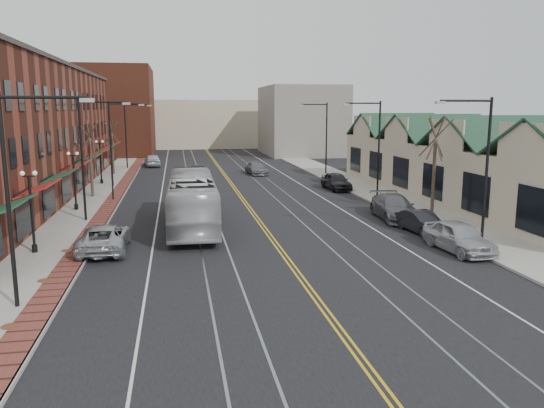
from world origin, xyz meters
name	(u,v)px	position (x,y,z in m)	size (l,w,h in m)	color
ground	(311,291)	(0.00, 0.00, 0.00)	(160.00, 160.00, 0.00)	black
sidewalk_left	(88,210)	(-12.00, 20.00, 0.07)	(4.00, 120.00, 0.15)	gray
sidewalk_right	(392,200)	(12.00, 20.00, 0.07)	(4.00, 120.00, 0.15)	gray
building_left	(9,133)	(-19.00, 27.00, 5.50)	(10.00, 50.00, 11.00)	brown
building_right	(461,172)	(18.00, 20.00, 2.30)	(8.00, 36.00, 4.60)	#B8A78D
backdrop_left	(109,111)	(-16.00, 70.00, 7.00)	(14.00, 18.00, 14.00)	brown
backdrop_mid	(203,124)	(0.00, 85.00, 4.50)	(22.00, 14.00, 9.00)	#B8A78D
backdrop_right	(302,121)	(15.00, 65.00, 5.50)	(12.00, 16.00, 11.00)	slate
streetlight_l_0	(19,179)	(-11.05, 0.00, 5.03)	(3.33, 0.25, 8.00)	black
streetlight_l_1	(89,147)	(-11.05, 16.00, 5.03)	(3.33, 0.25, 8.00)	black
streetlight_l_2	(115,135)	(-11.05, 32.00, 5.03)	(3.33, 0.25, 8.00)	black
streetlight_l_3	(129,129)	(-11.05, 48.00, 5.03)	(3.33, 0.25, 8.00)	black
streetlight_r_0	(480,155)	(11.05, 6.00, 5.03)	(3.33, 0.25, 8.00)	black
streetlight_r_1	(374,139)	(11.05, 22.00, 5.03)	(3.33, 0.25, 8.00)	black
streetlight_r_2	(323,131)	(11.05, 38.00, 5.03)	(3.33, 0.25, 8.00)	black
lamppost_l_1	(32,214)	(-12.80, 8.00, 2.20)	(0.84, 0.28, 4.27)	black
lamppost_l_2	(75,182)	(-12.80, 20.00, 2.20)	(0.84, 0.28, 4.27)	black
lamppost_l_3	(101,163)	(-12.80, 34.00, 2.20)	(0.84, 0.28, 4.27)	black
tree_left_near	(90,157)	(-12.50, 26.00, 3.51)	(1.78, 1.37, 6.48)	#382B21
tree_left_far	(112,146)	(-12.50, 42.00, 3.28)	(1.66, 1.28, 6.02)	#382B21
tree_right_mid	(434,163)	(12.50, 14.00, 3.75)	(1.90, 1.46, 6.93)	#382B21
manhole_near	(10,326)	(-11.20, -2.00, 0.16)	(0.60, 0.60, 0.02)	#592D19
manhole_mid	(45,280)	(-11.20, 3.00, 0.16)	(0.60, 0.60, 0.02)	#592D19
manhole_far	(67,251)	(-11.20, 8.00, 0.16)	(0.60, 0.60, 0.02)	#592D19
traffic_signal	(112,173)	(-10.60, 24.00, 2.35)	(0.18, 0.15, 3.80)	black
transit_bus	(192,201)	(-4.49, 13.10, 1.73)	(2.90, 12.41, 3.46)	#B8B8BA
parked_suv	(104,238)	(-9.30, 8.10, 0.74)	(2.45, 5.32, 1.48)	#ADB1B4
parked_car_a	(459,237)	(9.30, 4.67, 0.82)	(1.94, 4.81, 1.64)	#ADAFB5
parked_car_b	(422,222)	(9.30, 9.01, 0.68)	(1.43, 4.11, 1.35)	black
parked_car_c	(394,207)	(9.30, 13.20, 0.83)	(2.32, 5.72, 1.66)	#58595F
parked_car_d	(336,181)	(9.30, 26.77, 0.81)	(1.91, 4.74, 1.61)	black
distant_car_left	(198,171)	(-3.04, 38.86, 0.65)	(1.37, 3.93, 1.30)	black
distant_car_right	(256,168)	(3.65, 39.59, 0.69)	(1.92, 4.73, 1.37)	slate
distant_car_far	(152,160)	(-8.50, 50.32, 0.82)	(1.94, 4.83, 1.64)	#B8BAC0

